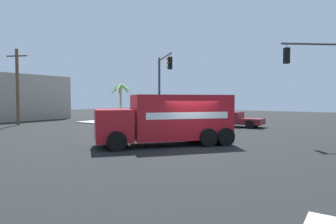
% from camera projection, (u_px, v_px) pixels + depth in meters
% --- Properties ---
extents(ground_plane, '(100.00, 100.00, 0.00)m').
position_uv_depth(ground_plane, '(189.00, 147.00, 15.72)').
color(ground_plane, black).
extents(sidewalk_corner_far, '(11.03, 11.03, 0.14)m').
position_uv_depth(sidewalk_corner_far, '(147.00, 121.00, 32.73)').
color(sidewalk_corner_far, beige).
rests_on(sidewalk_corner_far, ground).
extents(delivery_truck, '(7.39, 6.83, 2.83)m').
position_uv_depth(delivery_truck, '(169.00, 119.00, 16.34)').
color(delivery_truck, '#AD141E').
rests_on(delivery_truck, ground).
extents(traffic_light_primary, '(3.19, 3.39, 6.20)m').
position_uv_depth(traffic_light_primary, '(162.00, 80.00, 24.91)').
color(traffic_light_primary, '#38383D').
rests_on(traffic_light_primary, sidewalk_corner_far).
extents(traffic_light_secondary, '(3.20, 3.97, 6.19)m').
position_uv_depth(traffic_light_secondary, '(333.00, 74.00, 17.75)').
color(traffic_light_secondary, '#38383D').
rests_on(traffic_light_secondary, ground).
extents(pickup_maroon, '(2.28, 5.22, 1.38)m').
position_uv_depth(pickup_maroon, '(234.00, 119.00, 27.09)').
color(pickup_maroon, maroon).
rests_on(pickup_maroon, ground).
extents(vending_machine_red, '(1.14, 1.17, 1.85)m').
position_uv_depth(vending_machine_red, '(156.00, 113.00, 31.34)').
color(vending_machine_red, red).
rests_on(vending_machine_red, sidewalk_corner_far).
extents(palm_tree_far, '(2.99, 3.06, 4.39)m').
position_uv_depth(palm_tree_far, '(121.00, 94.00, 35.57)').
color(palm_tree_far, '#7A6647').
rests_on(palm_tree_far, sidewalk_corner_far).
extents(utility_pole, '(1.03, 2.05, 7.56)m').
position_uv_depth(utility_pole, '(17.00, 86.00, 28.70)').
color(utility_pole, brown).
rests_on(utility_pole, ground).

